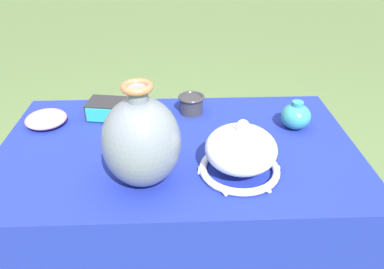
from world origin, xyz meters
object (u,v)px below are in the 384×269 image
vase_tall_bulbous (141,141)px  vase_dome_bell (241,152)px  bowl_shallow_rose (46,119)px  mosaic_tile_box (108,109)px  jar_round_teal (296,116)px  cup_wide_charcoal (191,103)px

vase_tall_bulbous → vase_dome_bell: bearing=5.5°
vase_tall_bulbous → bowl_shallow_rose: size_ratio=2.06×
mosaic_tile_box → bowl_shallow_rose: (-0.21, -0.05, -0.01)m
vase_dome_bell → jar_round_teal: (0.23, 0.25, -0.02)m
vase_dome_bell → bowl_shallow_rose: bearing=154.7°
jar_round_teal → cup_wide_charcoal: (-0.36, 0.13, -0.01)m
mosaic_tile_box → cup_wide_charcoal: size_ratio=1.58×
jar_round_teal → vase_tall_bulbous: bearing=-151.3°
vase_tall_bulbous → vase_dome_bell: 0.29m
jar_round_teal → cup_wide_charcoal: jar_round_teal is taller
mosaic_tile_box → cup_wide_charcoal: 0.31m
mosaic_tile_box → jar_round_teal: (0.67, -0.11, 0.02)m
vase_dome_bell → cup_wide_charcoal: vase_dome_bell is taller
mosaic_tile_box → cup_wide_charcoal: bearing=13.3°
vase_tall_bulbous → cup_wide_charcoal: size_ratio=2.98×
mosaic_tile_box → bowl_shallow_rose: 0.22m
vase_dome_bell → jar_round_teal: vase_dome_bell is taller
jar_round_teal → bowl_shallow_rose: size_ratio=0.72×
cup_wide_charcoal → mosaic_tile_box: bearing=-176.2°
vase_tall_bulbous → jar_round_teal: vase_tall_bulbous is taller
vase_dome_bell → bowl_shallow_rose: size_ratio=1.72×
mosaic_tile_box → bowl_shallow_rose: mosaic_tile_box is taller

